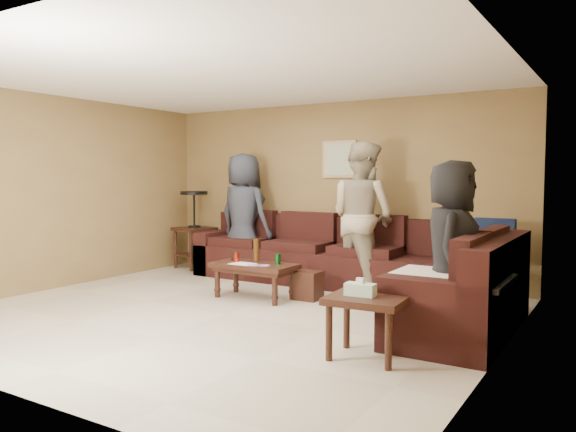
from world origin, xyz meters
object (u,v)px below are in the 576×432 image
(coffee_table, at_px, (254,268))
(waste_bin, at_px, (309,285))
(end_table_left, at_px, (194,228))
(person_right, at_px, (452,249))
(sectional_sofa, at_px, (356,270))
(person_left, at_px, (244,215))
(side_table_right, at_px, (366,305))
(person_middle, at_px, (362,216))

(coffee_table, height_order, waste_bin, coffee_table)
(end_table_left, xyz_separation_m, person_right, (4.53, -1.71, 0.16))
(sectional_sofa, distance_m, end_table_left, 3.16)
(waste_bin, bearing_deg, sectional_sofa, 47.01)
(end_table_left, xyz_separation_m, person_left, (1.07, -0.14, 0.26))
(side_table_right, relative_size, person_right, 0.40)
(coffee_table, distance_m, person_right, 2.50)
(coffee_table, relative_size, waste_bin, 3.04)
(waste_bin, distance_m, person_middle, 1.17)
(sectional_sofa, xyz_separation_m, person_left, (-2.02, 0.47, 0.57))
(waste_bin, height_order, person_middle, person_middle)
(sectional_sofa, relative_size, waste_bin, 13.88)
(waste_bin, bearing_deg, person_middle, 68.08)
(sectional_sofa, relative_size, person_right, 2.90)
(end_table_left, height_order, person_left, person_left)
(waste_bin, bearing_deg, person_right, -19.45)
(sectional_sofa, distance_m, person_middle, 0.73)
(sectional_sofa, bearing_deg, person_middle, 103.70)
(end_table_left, relative_size, person_middle, 0.65)
(person_middle, relative_size, person_right, 1.18)
(sectional_sofa, distance_m, coffee_table, 1.24)
(coffee_table, relative_size, person_left, 0.57)
(sectional_sofa, height_order, side_table_right, sectional_sofa)
(waste_bin, bearing_deg, person_left, 150.34)
(sectional_sofa, xyz_separation_m, end_table_left, (-3.09, 0.61, 0.32))
(waste_bin, relative_size, person_left, 0.19)
(waste_bin, distance_m, person_right, 2.07)
(sectional_sofa, height_order, person_left, person_left)
(sectional_sofa, bearing_deg, waste_bin, -132.99)
(coffee_table, xyz_separation_m, end_table_left, (-2.09, 1.34, 0.28))
(coffee_table, xyz_separation_m, person_left, (-1.02, 1.20, 0.53))
(coffee_table, distance_m, person_left, 1.67)
(person_middle, height_order, person_right, person_middle)
(sectional_sofa, bearing_deg, coffee_table, -143.68)
(side_table_right, bearing_deg, person_left, 140.03)
(coffee_table, bearing_deg, side_table_right, -33.73)
(waste_bin, bearing_deg, side_table_right, -48.64)
(sectional_sofa, relative_size, end_table_left, 3.79)
(sectional_sofa, distance_m, side_table_right, 2.34)
(sectional_sofa, height_order, end_table_left, end_table_left)
(sectional_sofa, bearing_deg, person_right, -37.36)
(sectional_sofa, height_order, person_middle, person_middle)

